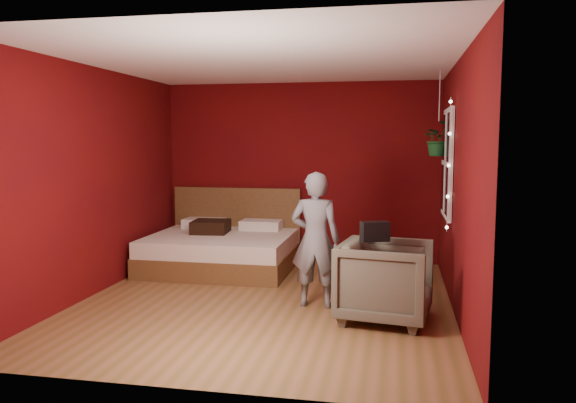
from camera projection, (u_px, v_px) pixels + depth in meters
name	position (u px, v px, depth m)	size (l,w,h in m)	color
floor	(265.00, 301.00, 6.18)	(4.50, 4.50, 0.00)	#8E5D39
room_walls	(265.00, 149.00, 6.00)	(4.04, 4.54, 2.62)	#5E0B09
window	(447.00, 163.00, 6.53)	(0.05, 0.97, 1.27)	white
fairy_lights	(449.00, 165.00, 6.02)	(0.04, 0.04, 1.45)	silver
bed	(223.00, 248.00, 7.77)	(1.93, 1.64, 1.06)	brown
person	(315.00, 240.00, 5.93)	(0.53, 0.35, 1.44)	slate
armchair	(386.00, 281.00, 5.48)	(0.85, 0.87, 0.79)	#585645
handbag	(375.00, 231.00, 5.43)	(0.27, 0.13, 0.19)	black
throw_pillow	(211.00, 227.00, 7.82)	(0.48, 0.48, 0.17)	black
hanging_plant	(438.00, 139.00, 6.79)	(0.44, 0.41, 1.02)	silver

